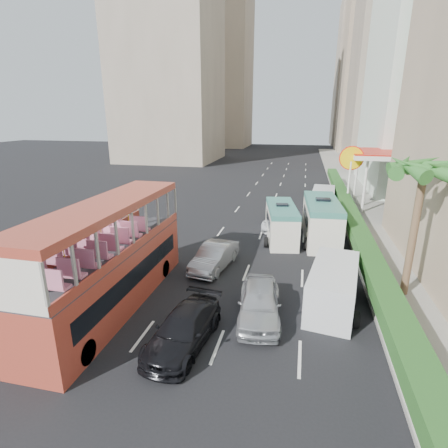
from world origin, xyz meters
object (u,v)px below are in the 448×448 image
(double_decker_bus, at_px, (110,256))
(shell_station, at_px, (382,180))
(panel_van_near, at_px, (333,287))
(panel_van_far, at_px, (323,200))
(car_black, at_px, (184,344))
(palm_tree, at_px, (413,233))
(car_silver_lane_b, at_px, (259,318))
(minibus_far, at_px, (321,220))
(minibus_near, at_px, (281,223))
(car_silver_lane_a, at_px, (215,268))
(van_asset, at_px, (281,229))

(double_decker_bus, distance_m, shell_station, 28.02)
(panel_van_near, xyz_separation_m, panel_van_far, (0.28, 18.45, -0.00))
(car_black, relative_size, palm_tree, 0.74)
(car_silver_lane_b, height_order, minibus_far, minibus_far)
(panel_van_near, bearing_deg, minibus_near, 117.75)
(shell_station, bearing_deg, car_silver_lane_b, -111.87)
(car_silver_lane_a, relative_size, palm_tree, 0.70)
(car_black, distance_m, van_asset, 16.19)
(panel_van_near, bearing_deg, palm_tree, 34.72)
(double_decker_bus, distance_m, car_silver_lane_b, 7.40)
(car_silver_lane_a, height_order, panel_van_near, panel_van_near)
(double_decker_bus, height_order, minibus_near, double_decker_bus)
(panel_van_far, distance_m, shell_station, 6.23)
(car_silver_lane_b, distance_m, van_asset, 13.39)
(car_silver_lane_a, distance_m, van_asset, 9.21)
(panel_van_far, bearing_deg, shell_station, 27.11)
(double_decker_bus, xyz_separation_m, shell_station, (16.00, 23.00, 0.22))
(car_silver_lane_a, distance_m, minibus_far, 9.22)
(double_decker_bus, xyz_separation_m, car_black, (4.26, -2.14, -2.53))
(car_silver_lane_a, bearing_deg, car_silver_lane_b, -46.18)
(double_decker_bus, height_order, car_silver_lane_b, double_decker_bus)
(car_silver_lane_b, bearing_deg, minibus_far, 68.95)
(double_decker_bus, distance_m, van_asset, 15.69)
(van_asset, distance_m, minibus_near, 2.82)
(car_black, bearing_deg, van_asset, 86.48)
(car_silver_lane_a, height_order, car_silver_lane_b, car_silver_lane_b)
(shell_station, bearing_deg, car_black, -115.02)
(panel_van_near, bearing_deg, van_asset, 114.53)
(minibus_near, xyz_separation_m, shell_station, (8.87, 11.69, 1.48))
(double_decker_bus, height_order, palm_tree, palm_tree)
(car_black, bearing_deg, shell_station, 71.13)
(double_decker_bus, bearing_deg, car_silver_lane_b, 3.54)
(panel_van_far, bearing_deg, van_asset, -112.26)
(car_silver_lane_a, relative_size, panel_van_near, 0.89)
(car_silver_lane_a, xyz_separation_m, panel_van_near, (6.56, -2.98, 1.01))
(car_black, xyz_separation_m, minibus_near, (2.86, 13.45, 1.27))
(car_silver_lane_a, bearing_deg, palm_tree, 2.39)
(car_black, bearing_deg, panel_van_near, 42.76)
(panel_van_far, height_order, palm_tree, palm_tree)
(car_silver_lane_a, xyz_separation_m, palm_tree, (10.16, -1.24, 3.38))
(car_silver_lane_a, bearing_deg, double_decker_bus, -115.36)
(double_decker_bus, relative_size, panel_van_far, 2.19)
(van_asset, bearing_deg, minibus_near, -79.51)
(van_asset, distance_m, palm_tree, 12.42)
(minibus_far, distance_m, panel_van_far, 8.95)
(car_silver_lane_b, bearing_deg, minibus_near, 82.86)
(palm_tree, relative_size, shell_station, 0.80)
(car_silver_lane_b, xyz_separation_m, panel_van_near, (3.26, 1.84, 1.01))
(car_black, bearing_deg, minibus_near, 84.13)
(minibus_far, relative_size, panel_van_far, 1.33)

